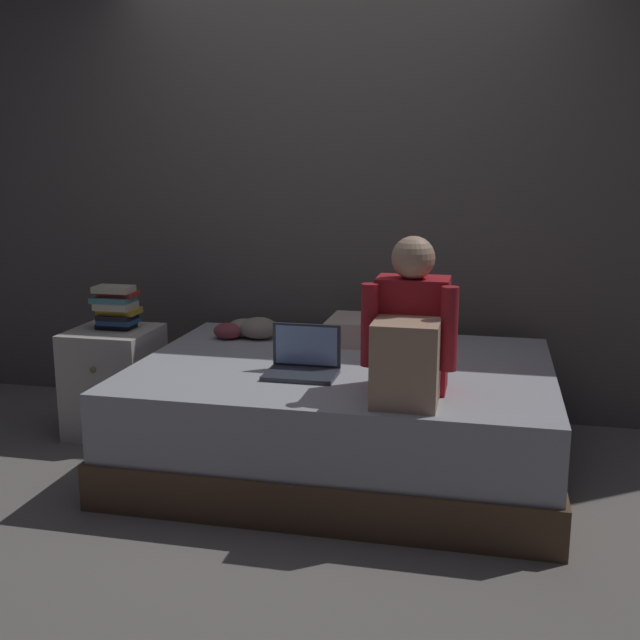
% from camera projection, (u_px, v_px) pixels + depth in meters
% --- Properties ---
extents(ground_plane, '(8.00, 8.00, 0.00)m').
position_uv_depth(ground_plane, '(288.00, 485.00, 3.52)').
color(ground_plane, gray).
extents(wall_back, '(5.60, 0.10, 2.70)m').
position_uv_depth(wall_back, '(340.00, 181.00, 4.39)').
color(wall_back, '#605B56').
rests_on(wall_back, ground_plane).
extents(bed, '(2.00, 1.50, 0.52)m').
position_uv_depth(bed, '(343.00, 415.00, 3.71)').
color(bed, brown).
rests_on(bed, ground_plane).
extents(nightstand, '(0.44, 0.46, 0.58)m').
position_uv_depth(nightstand, '(115.00, 382.00, 4.15)').
color(nightstand, beige).
rests_on(nightstand, ground_plane).
extents(person_sitting, '(0.39, 0.44, 0.66)m').
position_uv_depth(person_sitting, '(410.00, 336.00, 3.12)').
color(person_sitting, '#B21E28').
rests_on(person_sitting, bed).
extents(laptop, '(0.32, 0.23, 0.22)m').
position_uv_depth(laptop, '(303.00, 362.00, 3.46)').
color(laptop, '#333842').
rests_on(laptop, bed).
extents(pillow, '(0.56, 0.36, 0.13)m').
position_uv_depth(pillow, '(382.00, 331.00, 4.05)').
color(pillow, beige).
rests_on(pillow, bed).
extents(book_stack, '(0.23, 0.17, 0.23)m').
position_uv_depth(book_stack, '(116.00, 307.00, 4.09)').
color(book_stack, black).
rests_on(book_stack, nightstand).
extents(clothes_pile, '(0.35, 0.21, 0.12)m').
position_uv_depth(clothes_pile, '(246.00, 329.00, 4.16)').
color(clothes_pile, gray).
rests_on(clothes_pile, bed).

